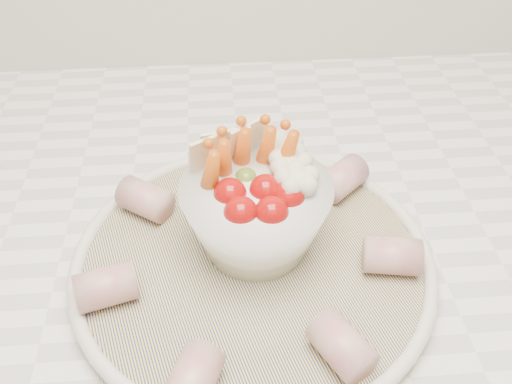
{
  "coord_description": "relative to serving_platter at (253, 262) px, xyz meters",
  "views": [
    {
      "loc": [
        -0.02,
        1.04,
        1.31
      ],
      "look_at": [
        0.01,
        1.39,
        1.0
      ],
      "focal_mm": 40.0,
      "sensor_mm": 36.0,
      "label": 1
    }
  ],
  "objects": [
    {
      "name": "serving_platter",
      "position": [
        0.0,
        0.0,
        0.0
      ],
      "size": [
        0.39,
        0.39,
        0.02
      ],
      "color": "navy",
      "rests_on": "kitchen_counter"
    },
    {
      "name": "veggie_bowl",
      "position": [
        0.01,
        0.02,
        0.05
      ],
      "size": [
        0.13,
        0.13,
        0.11
      ],
      "color": "white",
      "rests_on": "serving_platter"
    },
    {
      "name": "cured_meat_rolls",
      "position": [
        -0.0,
        0.0,
        0.02
      ],
      "size": [
        0.29,
        0.31,
        0.03
      ],
      "color": "#A94D53",
      "rests_on": "serving_platter"
    }
  ]
}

